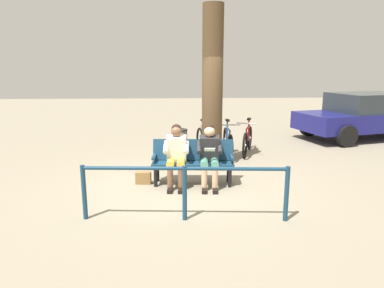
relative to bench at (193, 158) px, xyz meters
The scene contains 12 objects.
ground_plane 0.55m from the bench, 44.57° to the left, with size 40.00×40.00×0.00m, color gray.
bench is the anchor object (origin of this frame).
person_reading 0.39m from the bench, 148.73° to the left, with size 0.51×0.79×1.20m.
person_companion 0.39m from the bench, 23.07° to the left, with size 0.51×0.79×1.20m.
handbag 1.06m from the bench, ahead, with size 0.30×0.14×0.24m, color olive.
tree_trunk 1.92m from the bench, 111.60° to the right, with size 0.47×0.47×3.64m, color #4C3823.
litter_bin 1.40m from the bench, 80.33° to the right, with size 0.37×0.37×0.86m.
bicycle_purple 2.89m from the bench, 123.76° to the right, with size 0.66×1.61×0.94m.
bicycle_silver 2.44m from the bench, 115.34° to the right, with size 0.48×1.68×0.94m.
bicycle_green 2.25m from the bench, 101.04° to the right, with size 0.48×1.67×0.94m.
railing_fence 1.76m from the bench, 82.82° to the left, with size 3.11×0.30×0.85m.
parked_car 7.20m from the bench, 143.85° to the right, with size 4.51×2.79×1.47m.
Camera 1 is at (0.23, 6.59, 2.27)m, focal length 32.86 mm.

